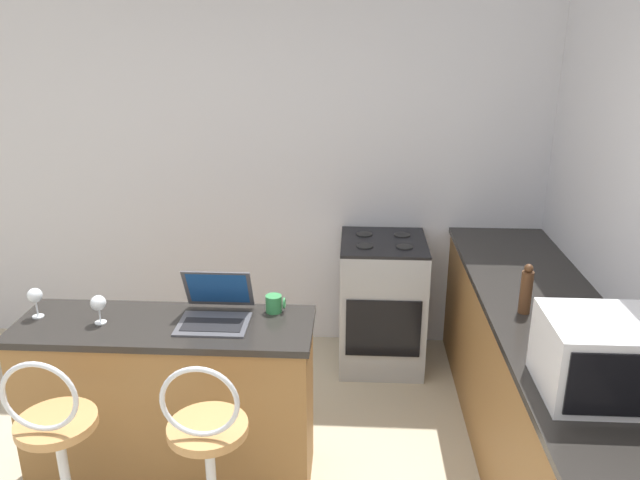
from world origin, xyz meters
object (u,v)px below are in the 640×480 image
at_px(wine_glass_short, 98,304).
at_px(pepper_mill, 526,290).
at_px(bar_stool_far, 209,470).
at_px(mug_green, 274,304).
at_px(bar_stool_near, 61,464).
at_px(wine_glass_tall, 35,296).
at_px(laptop, 215,308).
at_px(microwave, 604,358).
at_px(stove_range, 382,303).

bearing_deg(wine_glass_short, pepper_mill, 6.32).
bearing_deg(bar_stool_far, pepper_mill, 27.48).
xyz_separation_m(mug_green, wine_glass_short, (-0.83, -0.17, 0.06)).
bearing_deg(bar_stool_far, bar_stool_near, 180.00).
relative_size(bar_stool_near, mug_green, 10.50).
height_order(bar_stool_near, wine_glass_tall, wine_glass_tall).
height_order(bar_stool_near, bar_stool_far, same).
bearing_deg(laptop, wine_glass_short, -172.81).
height_order(laptop, wine_glass_tall, laptop).
relative_size(microwave, pepper_mill, 1.77).
distance_m(microwave, wine_glass_short, 2.26).
relative_size(bar_stool_near, wine_glass_short, 7.24).
distance_m(bar_stool_far, pepper_mill, 1.74).
bearing_deg(pepper_mill, bar_stool_near, -160.18).
bearing_deg(stove_range, bar_stool_near, -128.65).
height_order(bar_stool_near, pepper_mill, pepper_mill).
xyz_separation_m(microwave, stove_range, (-0.78, 1.77, -0.61)).
distance_m(bar_stool_far, laptop, 0.77).
height_order(stove_range, pepper_mill, pepper_mill).
bearing_deg(wine_glass_tall, wine_glass_short, -7.92).
distance_m(bar_stool_far, mug_green, 0.86).
bearing_deg(bar_stool_near, stove_range, 51.35).
distance_m(bar_stool_near, laptop, 0.95).
bearing_deg(wine_glass_tall, pepper_mill, 4.36).
distance_m(bar_stool_far, microwave, 1.68).
bearing_deg(bar_stool_near, microwave, 1.12).
bearing_deg(mug_green, laptop, -159.87).
distance_m(microwave, stove_range, 2.03).
height_order(stove_range, wine_glass_tall, wine_glass_tall).
height_order(bar_stool_far, wine_glass_short, wine_glass_short).
height_order(bar_stool_far, wine_glass_tall, wine_glass_tall).
height_order(bar_stool_near, laptop, laptop).
distance_m(bar_stool_far, wine_glass_short, 0.97).
bearing_deg(bar_stool_near, pepper_mill, 19.82).
height_order(wine_glass_tall, mug_green, wine_glass_tall).
xyz_separation_m(stove_range, wine_glass_short, (-1.43, -1.28, 0.56)).
xyz_separation_m(laptop, mug_green, (0.28, 0.10, -0.02)).
bearing_deg(bar_stool_near, wine_glass_tall, 119.18).
distance_m(pepper_mill, mug_green, 1.27).
xyz_separation_m(bar_stool_near, mug_green, (0.85, 0.70, 0.46)).
xyz_separation_m(stove_range, pepper_mill, (0.66, -1.05, 0.58)).
height_order(bar_stool_far, pepper_mill, pepper_mill).
bearing_deg(wine_glass_tall, bar_stool_far, -30.70).
distance_m(stove_range, mug_green, 1.36).
relative_size(bar_stool_far, pepper_mill, 3.98).
relative_size(bar_stool_near, microwave, 2.25).
bearing_deg(bar_stool_near, laptop, 46.35).
relative_size(wine_glass_tall, mug_green, 1.54).
height_order(mug_green, wine_glass_short, wine_glass_short).
distance_m(laptop, stove_range, 1.58).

